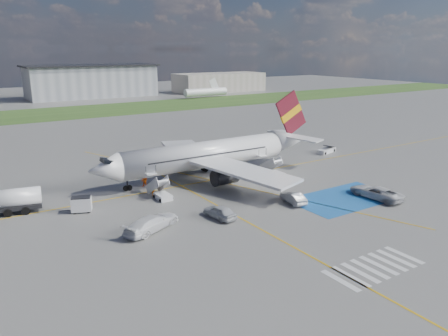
{
  "coord_description": "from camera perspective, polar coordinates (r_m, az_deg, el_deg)",
  "views": [
    {
      "loc": [
        -31.48,
        -39.67,
        18.34
      ],
      "look_at": [
        -1.86,
        5.91,
        3.5
      ],
      "focal_mm": 35.0,
      "sensor_mm": 36.0,
      "label": 1
    }
  ],
  "objects": [
    {
      "name": "airstairs_aft",
      "position": [
        65.51,
        6.64,
        -0.53
      ],
      "size": [
        1.9,
        5.2,
        3.6
      ],
      "color": "silver",
      "rests_on": "ground"
    },
    {
      "name": "crosswalk",
      "position": [
        41.06,
        19.01,
        -12.15
      ],
      "size": [
        9.0,
        4.0,
        0.01
      ],
      "color": "silver",
      "rests_on": "ground"
    },
    {
      "name": "car_silver_b",
      "position": [
        54.41,
        9.04,
        -3.86
      ],
      "size": [
        2.1,
        4.35,
        1.37
      ],
      "primitive_type": "imported",
      "rotation": [
        0.0,
        0.0,
        2.98
      ],
      "color": "#A7AAAE",
      "rests_on": "ground"
    },
    {
      "name": "grass_strip",
      "position": [
        139.51,
        -19.83,
        6.82
      ],
      "size": [
        400.0,
        30.0,
        0.01
      ],
      "primitive_type": "cube",
      "color": "#2D4C1E",
      "rests_on": "ground"
    },
    {
      "name": "taxiway_line_diag",
      "position": [
        63.22,
        -1.6,
        -1.6
      ],
      "size": [
        20.71,
        56.45,
        0.01
      ],
      "primitive_type": "cube",
      "rotation": [
        0.0,
        0.0,
        0.35
      ],
      "color": "gold",
      "rests_on": "ground"
    },
    {
      "name": "taxiway_line_main",
      "position": [
        63.22,
        -1.6,
        -1.6
      ],
      "size": [
        120.0,
        0.2,
        0.01
      ],
      "primitive_type": "cube",
      "color": "gold",
      "rests_on": "ground"
    },
    {
      "name": "fuel_tanker",
      "position": [
        56.01,
        -27.01,
        -4.25
      ],
      "size": [
        8.79,
        3.95,
        2.91
      ],
      "rotation": [
        0.0,
        0.0,
        -0.2
      ],
      "color": "black",
      "rests_on": "ground"
    },
    {
      "name": "ground",
      "position": [
        53.86,
        5.1,
        -4.7
      ],
      "size": [
        400.0,
        400.0,
        0.0
      ],
      "primitive_type": "plane",
      "color": "#60605E",
      "rests_on": "ground"
    },
    {
      "name": "car_silver_a",
      "position": [
        49.1,
        -0.57,
        -5.72
      ],
      "size": [
        2.39,
        4.62,
        1.5
      ],
      "primitive_type": "imported",
      "rotation": [
        0.0,
        0.0,
        3.29
      ],
      "color": "#B7BABE",
      "rests_on": "ground"
    },
    {
      "name": "belt_loader",
      "position": [
        82.13,
        13.23,
        2.22
      ],
      "size": [
        5.04,
        2.86,
        1.46
      ],
      "rotation": [
        0.0,
        0.0,
        0.28
      ],
      "color": "silver",
      "rests_on": "ground"
    },
    {
      "name": "crew_aft",
      "position": [
        62.65,
        4.96,
        -0.96
      ],
      "size": [
        0.63,
        1.11,
        1.78
      ],
      "primitive_type": "imported",
      "rotation": [
        0.0,
        0.0,
        1.77
      ],
      "color": "orange",
      "rests_on": "ground"
    },
    {
      "name": "crew_fwd",
      "position": [
        57.23,
        -9.24,
        -2.61
      ],
      "size": [
        0.79,
        0.83,
        1.92
      ],
      "primitive_type": "imported",
      "rotation": [
        0.0,
        0.0,
        0.9
      ],
      "color": "orange",
      "rests_on": "ground"
    },
    {
      "name": "van_white_b",
      "position": [
        46.48,
        -9.39,
        -6.77
      ],
      "size": [
        5.83,
        4.3,
        2.12
      ],
      "primitive_type": "imported",
      "rotation": [
        0.0,
        0.0,
        2.01
      ],
      "color": "white",
      "rests_on": "ground"
    },
    {
      "name": "terminal_east",
      "position": [
        199.14,
        -0.62,
        11.14
      ],
      "size": [
        40.0,
        16.0,
        8.0
      ],
      "primitive_type": "cube",
      "color": "gray",
      "rests_on": "ground"
    },
    {
      "name": "airstairs_fwd",
      "position": [
        56.0,
        -8.16,
        -3.33
      ],
      "size": [
        1.9,
        5.2,
        3.6
      ],
      "color": "silver",
      "rests_on": "ground"
    },
    {
      "name": "crew_nose",
      "position": [
        60.87,
        -10.36,
        -1.58
      ],
      "size": [
        1.07,
        1.16,
        1.91
      ],
      "primitive_type": "imported",
      "rotation": [
        0.0,
        0.0,
        -1.08
      ],
      "color": "#FF610D",
      "rests_on": "ground"
    },
    {
      "name": "staging_box",
      "position": [
        57.69,
        15.45,
        -3.83
      ],
      "size": [
        14.0,
        8.0,
        0.01
      ],
      "primitive_type": "cube",
      "color": "#1B59A3",
      "rests_on": "ground"
    },
    {
      "name": "gpu_cart",
      "position": [
        53.45,
        -18.11,
        -4.63
      ],
      "size": [
        2.59,
        2.11,
        1.87
      ],
      "rotation": [
        0.0,
        0.0,
        -0.37
      ],
      "color": "silver",
      "rests_on": "ground"
    },
    {
      "name": "terminal_centre",
      "position": [
        182.51,
        -16.87,
        10.75
      ],
      "size": [
        48.0,
        18.0,
        12.0
      ],
      "primitive_type": "cube",
      "color": "gray",
      "rests_on": "ground"
    },
    {
      "name": "van_white_a",
      "position": [
        58.73,
        19.26,
        -2.76
      ],
      "size": [
        2.72,
        5.54,
        2.04
      ],
      "primitive_type": "imported",
      "rotation": [
        0.0,
        0.0,
        3.18
      ],
      "color": "silver",
      "rests_on": "ground"
    },
    {
      "name": "airliner",
      "position": [
        64.74,
        -1.41,
        1.92
      ],
      "size": [
        36.81,
        32.95,
        11.92
      ],
      "color": "silver",
      "rests_on": "ground"
    },
    {
      "name": "taxiway_line_cross",
      "position": [
        43.79,
        8.03,
        -9.64
      ],
      "size": [
        0.2,
        60.0,
        0.01
      ],
      "primitive_type": "cube",
      "color": "gold",
      "rests_on": "ground"
    }
  ]
}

